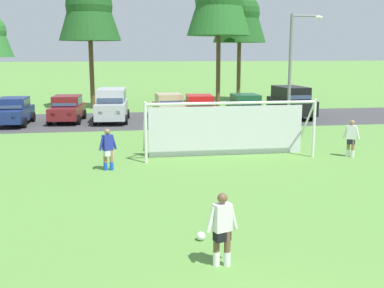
% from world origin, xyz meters
% --- Properties ---
extents(ground_plane, '(400.00, 400.00, 0.00)m').
position_xyz_m(ground_plane, '(0.00, 15.00, 0.00)').
color(ground_plane, '#598C3D').
extents(parking_lot_strip, '(52.00, 8.40, 0.01)m').
position_xyz_m(parking_lot_strip, '(0.00, 26.00, 0.00)').
color(parking_lot_strip, '#3D3D3F').
rests_on(parking_lot_strip, ground).
extents(soccer_ball, '(0.22, 0.22, 0.22)m').
position_xyz_m(soccer_ball, '(-0.38, 5.04, 0.11)').
color(soccer_ball, white).
rests_on(soccer_ball, ground).
extents(soccer_goal, '(7.44, 1.95, 2.57)m').
position_xyz_m(soccer_goal, '(2.46, 14.27, 1.29)').
color(soccer_goal, white).
rests_on(soccer_goal, ground).
extents(player_striker_near, '(0.74, 0.35, 1.64)m').
position_xyz_m(player_striker_near, '(-0.18, 3.60, 0.82)').
color(player_striker_near, brown).
rests_on(player_striker_near, ground).
extents(player_midfield_center, '(0.64, 0.51, 1.64)m').
position_xyz_m(player_midfield_center, '(7.75, 13.23, 0.82)').
color(player_midfield_center, '#936B4C').
rests_on(player_midfield_center, ground).
extents(player_defender_far, '(0.72, 0.39, 1.64)m').
position_xyz_m(player_defender_far, '(-2.74, 12.49, 0.82)').
color(player_defender_far, '#936B4C').
rests_on(player_defender_far, ground).
extents(parked_car_slot_far_left, '(2.15, 4.26, 1.72)m').
position_xyz_m(parked_car_slot_far_left, '(-8.81, 25.11, 0.88)').
color(parked_car_slot_far_left, navy).
rests_on(parked_car_slot_far_left, ground).
extents(parked_car_slot_left, '(2.27, 4.32, 1.72)m').
position_xyz_m(parked_car_slot_left, '(-5.60, 25.96, 0.88)').
color(parked_car_slot_left, maroon).
rests_on(parked_car_slot_left, ground).
extents(parked_car_slot_center_left, '(2.37, 4.72, 2.16)m').
position_xyz_m(parked_car_slot_center_left, '(-2.69, 25.65, 1.11)').
color(parked_car_slot_center_left, '#B2B2BC').
rests_on(parked_car_slot_center_left, ground).
extents(parked_car_slot_center, '(2.18, 4.28, 1.72)m').
position_xyz_m(parked_car_slot_center, '(1.17, 26.37, 0.88)').
color(parked_car_slot_center, tan).
rests_on(parked_car_slot_center, ground).
extents(parked_car_slot_center_right, '(2.22, 4.29, 1.72)m').
position_xyz_m(parked_car_slot_center_right, '(3.06, 25.00, 0.88)').
color(parked_car_slot_center_right, red).
rests_on(parked_car_slot_center_right, ground).
extents(parked_car_slot_right, '(2.04, 4.20, 1.72)m').
position_xyz_m(parked_car_slot_right, '(6.24, 25.06, 0.88)').
color(parked_car_slot_right, '#194C2D').
rests_on(parked_car_slot_right, ground).
extents(parked_car_slot_far_right, '(2.31, 4.69, 2.16)m').
position_xyz_m(parked_car_slot_far_right, '(9.67, 25.68, 1.11)').
color(parked_car_slot_far_right, black).
rests_on(parked_car_slot_far_right, ground).
extents(tree_mid_right, '(4.84, 4.84, 12.89)m').
position_xyz_m(tree_mid_right, '(8.89, 37.33, 8.87)').
color(tree_mid_right, brown).
rests_on(tree_mid_right, ground).
extents(street_lamp, '(2.00, 0.32, 6.65)m').
position_xyz_m(street_lamp, '(7.79, 20.63, 3.46)').
color(street_lamp, slate).
rests_on(street_lamp, ground).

